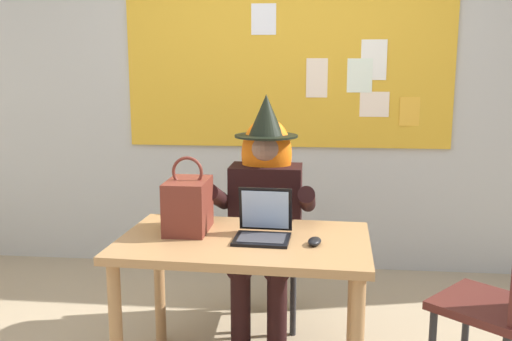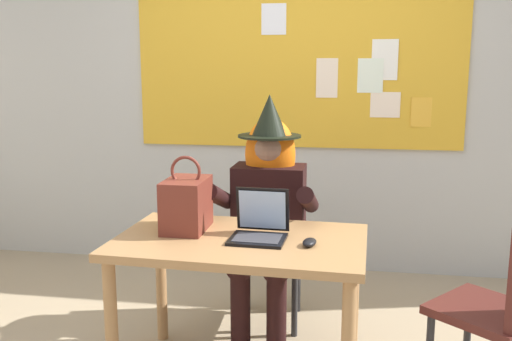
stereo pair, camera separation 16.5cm
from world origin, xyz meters
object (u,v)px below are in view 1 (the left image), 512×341
chair_at_desk (266,238)px  handbag (188,205)px  chair_extra_corner (505,296)px  person_costumed (265,199)px  computer_mouse (315,241)px  laptop (263,227)px  desk_main (244,258)px

chair_at_desk → handbag: handbag is taller
chair_at_desk → chair_extra_corner: bearing=53.7°
person_costumed → computer_mouse: 0.74m
laptop → chair_at_desk: bearing=96.3°
laptop → computer_mouse: 0.26m
desk_main → person_costumed: (0.05, 0.61, 0.15)m
person_costumed → chair_extra_corner: 1.36m
desk_main → laptop: size_ratio=4.49×
chair_at_desk → person_costumed: 0.30m
computer_mouse → chair_extra_corner: bearing=10.7°
desk_main → computer_mouse: size_ratio=11.76×
chair_extra_corner → computer_mouse: bearing=41.0°
chair_at_desk → laptop: laptop is taller
chair_at_desk → handbag: 0.80m
desk_main → handbag: (-0.29, 0.09, 0.23)m
handbag → desk_main: bearing=-17.8°
handbag → computer_mouse: bearing=-14.4°
desk_main → chair_at_desk: bearing=86.6°
laptop → handbag: size_ratio=0.72×
person_costumed → chair_extra_corner: size_ratio=1.52×
chair_extra_corner → desk_main: bearing=37.6°
person_costumed → chair_extra_corner: (1.16, -0.67, -0.26)m
laptop → computer_mouse: bearing=-16.6°
person_costumed → handbag: bearing=-32.7°
chair_at_desk → computer_mouse: size_ratio=8.64×
person_costumed → laptop: person_costumed is taller
desk_main → computer_mouse: computer_mouse is taller
desk_main → laptop: 0.18m
laptop → handbag: bearing=171.2°
chair_at_desk → laptop: 0.77m
computer_mouse → desk_main: bearing=178.9°
handbag → laptop: bearing=-11.3°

